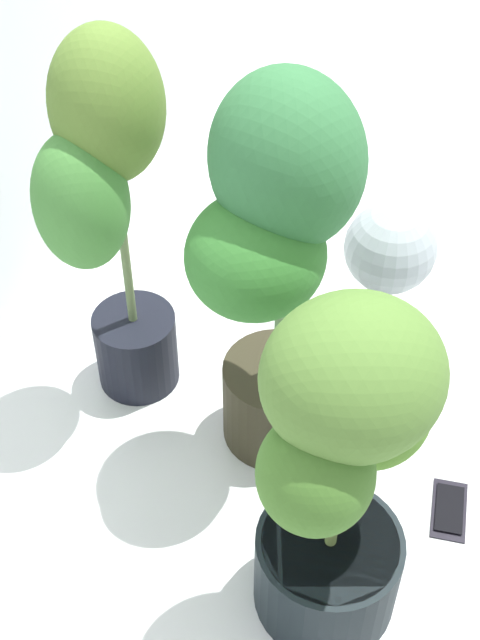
# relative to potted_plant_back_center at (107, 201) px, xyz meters

# --- Properties ---
(ground_plane) EXTENTS (8.00, 8.00, 0.00)m
(ground_plane) POSITION_rel_potted_plant_back_center_xyz_m (-0.03, -0.48, -0.53)
(ground_plane) COLOR silver
(ground_plane) RESTS_ON ground
(potted_plant_back_center) EXTENTS (0.31, 0.25, 0.88)m
(potted_plant_back_center) POSITION_rel_potted_plant_back_center_xyz_m (0.00, 0.00, 0.00)
(potted_plant_back_center) COLOR black
(potted_plant_back_center) RESTS_ON ground
(potted_plant_center) EXTENTS (0.43, 0.38, 0.88)m
(potted_plant_center) POSITION_rel_potted_plant_back_center_xyz_m (-0.02, -0.35, 0.00)
(potted_plant_center) COLOR #2D291A
(potted_plant_center) RESTS_ON ground
(potted_plant_front_left) EXTENTS (0.40, 0.37, 0.75)m
(potted_plant_front_left) POSITION_rel_potted_plant_back_center_xyz_m (-0.34, -0.59, -0.11)
(potted_plant_front_left) COLOR black
(potted_plant_front_left) RESTS_ON ground
(cell_phone) EXTENTS (0.15, 0.09, 0.01)m
(cell_phone) POSITION_rel_potted_plant_back_center_xyz_m (-0.06, -0.77, -0.52)
(cell_phone) COLOR black
(cell_phone) RESTS_ON ground
(floor_fan) EXTENTS (0.27, 0.27, 0.37)m
(floor_fan) POSITION_rel_potted_plant_back_center_xyz_m (0.39, -0.48, -0.29)
(floor_fan) COLOR black
(floor_fan) RESTS_ON ground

